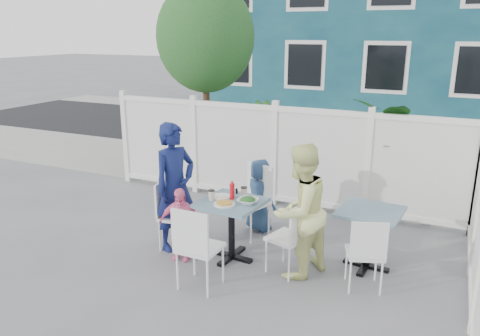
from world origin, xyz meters
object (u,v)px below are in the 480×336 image
at_px(chair_right, 292,233).
at_px(boy, 260,195).
at_px(woman, 300,211).
at_px(toddler, 180,224).
at_px(spare_table, 369,223).
at_px(chair_back, 254,195).
at_px(chair_left, 171,209).
at_px(chair_near, 196,243).
at_px(main_table, 231,214).
at_px(man, 175,187).
at_px(utility_cabinet, 205,135).

height_order(chair_right, boy, boy).
distance_m(woman, boy, 1.33).
relative_size(boy, toddler, 1.12).
distance_m(spare_table, boy, 1.65).
height_order(chair_right, chair_back, chair_back).
relative_size(chair_left, chair_near, 0.94).
distance_m(main_table, chair_near, 0.82).
height_order(spare_table, woman, woman).
bearing_deg(chair_near, boy, 90.67).
bearing_deg(spare_table, chair_back, 168.39).
bearing_deg(toddler, chair_near, -59.22).
height_order(main_table, chair_left, chair_left).
bearing_deg(spare_table, boy, 162.92).
xyz_separation_m(spare_table, chair_right, (-0.76, -0.52, -0.05)).
xyz_separation_m(chair_back, man, (-0.74, -0.79, 0.25)).
xyz_separation_m(man, boy, (0.77, 0.95, -0.31)).
relative_size(chair_back, chair_near, 1.03).
bearing_deg(chair_near, spare_table, 39.79).
height_order(utility_cabinet, chair_near, utility_cabinet).
bearing_deg(toddler, spare_table, 5.48).
height_order(utility_cabinet, woman, woman).
bearing_deg(chair_back, main_table, 112.02).
xyz_separation_m(utility_cabinet, boy, (2.32, -2.65, -0.11)).
relative_size(chair_near, boy, 0.93).
bearing_deg(boy, chair_right, 151.63).
distance_m(utility_cabinet, chair_right, 4.81).
relative_size(chair_back, man, 0.59).
bearing_deg(main_table, boy, 91.06).
relative_size(utility_cabinet, boy, 1.21).
xyz_separation_m(main_table, man, (-0.78, -0.01, 0.24)).
distance_m(chair_left, chair_right, 1.63).
distance_m(chair_left, toddler, 0.37).
bearing_deg(toddler, main_table, 12.61).
xyz_separation_m(woman, boy, (-0.88, 0.96, -0.26)).
xyz_separation_m(chair_near, boy, (0.00, 1.76, -0.04)).
distance_m(utility_cabinet, man, 3.92).
bearing_deg(woman, chair_near, -24.47).
height_order(chair_left, chair_right, chair_left).
height_order(chair_left, chair_near, chair_near).
relative_size(spare_table, boy, 0.73).
distance_m(chair_near, boy, 1.76).
xyz_separation_m(main_table, chair_back, (-0.04, 0.78, -0.01)).
distance_m(chair_left, chair_near, 1.13).
height_order(main_table, chair_near, chair_near).
relative_size(chair_right, woman, 0.57).
distance_m(man, woman, 1.64).
height_order(chair_back, woman, woman).
bearing_deg(man, chair_right, -72.87).
bearing_deg(spare_table, man, -168.79).
bearing_deg(chair_right, woman, -42.59).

